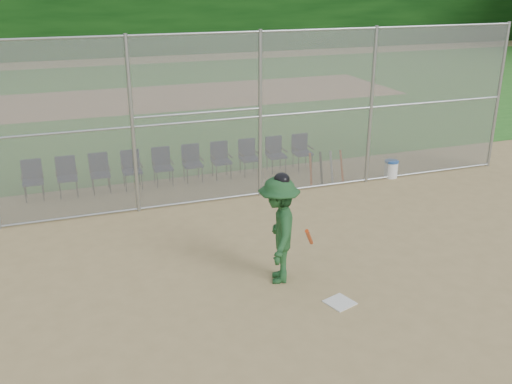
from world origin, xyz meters
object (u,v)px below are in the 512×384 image
object	(u,v)px
chair_0	(33,181)
water_cooler	(391,169)
home_plate	(340,302)
batter_at_plate	(279,230)

from	to	relation	value
chair_0	water_cooler	bearing A→B (deg)	-9.42
home_plate	chair_0	size ratio (longest dim) A/B	0.44
water_cooler	home_plate	bearing A→B (deg)	-129.18
home_plate	chair_0	distance (m)	8.31
chair_0	home_plate	bearing A→B (deg)	-54.62
batter_at_plate	home_plate	bearing A→B (deg)	-58.31
home_plate	water_cooler	size ratio (longest dim) A/B	0.89
chair_0	batter_at_plate	bearing A→B (deg)	-53.94
home_plate	water_cooler	bearing A→B (deg)	50.82
home_plate	water_cooler	xyz separation A→B (m)	(4.28, 5.25, 0.23)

